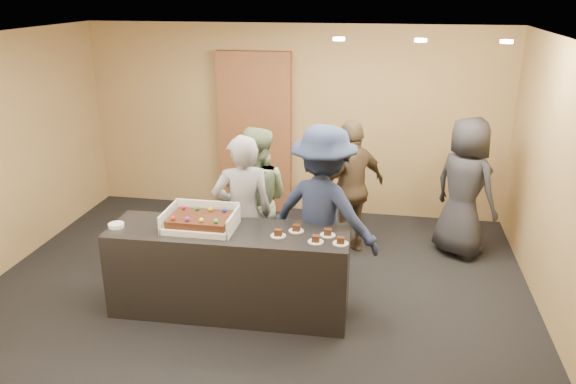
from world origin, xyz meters
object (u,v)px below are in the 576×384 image
object	(u,v)px
plate_stack	(116,225)
person_navy_man	(323,214)
person_dark_suit	(465,188)
person_server_grey	(243,215)
person_sage_man	(255,202)
storage_cabinet	(255,133)
cake_box	(202,223)
sheet_cake	(200,219)
person_brown_extra	(352,188)
serving_counter	(230,271)

from	to	relation	value
plate_stack	person_navy_man	xyz separation A→B (m)	(2.01, 0.62, 0.02)
person_dark_suit	plate_stack	bearing A→B (deg)	72.15
person_server_grey	person_sage_man	xyz separation A→B (m)	(0.02, 0.44, -0.01)
storage_cabinet	person_navy_man	xyz separation A→B (m)	(1.28, -2.31, -0.22)
cake_box	storage_cabinet	bearing A→B (deg)	92.26
sheet_cake	person_navy_man	bearing A→B (deg)	23.14
person_navy_man	person_brown_extra	size ratio (longest dim) A/B	1.11
storage_cabinet	person_sage_man	bearing A→B (deg)	-76.93
storage_cabinet	sheet_cake	bearing A→B (deg)	-87.77
serving_counter	person_brown_extra	distance (m)	1.99
storage_cabinet	cake_box	xyz separation A→B (m)	(0.11, -2.79, -0.22)
storage_cabinet	sheet_cake	size ratio (longest dim) A/B	3.91
cake_box	person_server_grey	world-z (taller)	person_server_grey
storage_cabinet	cake_box	size ratio (longest dim) A/B	3.34
storage_cabinet	person_brown_extra	bearing A→B (deg)	-39.03
serving_counter	sheet_cake	world-z (taller)	sheet_cake
storage_cabinet	plate_stack	xyz separation A→B (m)	(-0.73, -2.94, -0.24)
person_navy_man	person_dark_suit	distance (m)	2.04
cake_box	person_sage_man	distance (m)	0.93
storage_cabinet	person_server_grey	distance (m)	2.42
person_navy_man	sheet_cake	bearing A→B (deg)	43.53
storage_cabinet	person_dark_suit	size ratio (longest dim) A/B	1.34
storage_cabinet	person_brown_extra	size ratio (longest dim) A/B	1.37
serving_counter	sheet_cake	size ratio (longest dim) A/B	4.03
cake_box	person_dark_suit	bearing A→B (deg)	32.82
sheet_cake	person_sage_man	size ratio (longest dim) A/B	0.34
storage_cabinet	cake_box	distance (m)	2.80
plate_stack	person_dark_suit	distance (m)	4.07
storage_cabinet	sheet_cake	xyz separation A→B (m)	(0.11, -2.81, -0.17)
person_sage_man	person_dark_suit	distance (m)	2.57
sheet_cake	person_navy_man	xyz separation A→B (m)	(1.17, 0.50, -0.06)
sheet_cake	person_server_grey	distance (m)	0.56
sheet_cake	person_brown_extra	distance (m)	2.12
cake_box	sheet_cake	world-z (taller)	cake_box
person_server_grey	person_dark_suit	distance (m)	2.77
cake_box	person_dark_suit	distance (m)	3.26
plate_stack	person_navy_man	world-z (taller)	person_navy_man
person_sage_man	person_navy_man	bearing A→B (deg)	152.24
cake_box	serving_counter	bearing A→B (deg)	-5.28
sheet_cake	person_navy_man	world-z (taller)	person_navy_man
cake_box	person_sage_man	size ratio (longest dim) A/B	0.40
person_navy_man	person_dark_suit	xyz separation A→B (m)	(1.58, 1.30, -0.07)
storage_cabinet	person_dark_suit	world-z (taller)	storage_cabinet
person_navy_man	person_sage_man	bearing A→B (deg)	-4.85
plate_stack	person_server_grey	distance (m)	1.29
serving_counter	person_brown_extra	xyz separation A→B (m)	(1.11, 1.60, 0.40)
serving_counter	sheet_cake	xyz separation A→B (m)	(-0.28, 0.00, 0.55)
sheet_cake	person_server_grey	size ratio (longest dim) A/B	0.34
serving_counter	cake_box	world-z (taller)	cake_box
person_server_grey	person_dark_suit	bearing A→B (deg)	-172.36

